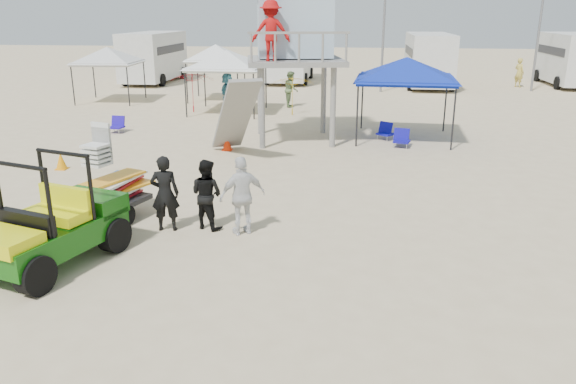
# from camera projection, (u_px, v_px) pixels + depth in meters

# --- Properties ---
(ground) EXTENTS (140.00, 140.00, 0.00)m
(ground) POSITION_uv_depth(u_px,v_px,m) (229.00, 337.00, 8.26)
(ground) COLOR beige
(ground) RESTS_ON ground
(utility_cart) EXTENTS (2.08, 2.99, 2.06)m
(utility_cart) POSITION_uv_depth(u_px,v_px,m) (47.00, 218.00, 10.27)
(utility_cart) COLOR #10500C
(utility_cart) RESTS_ON ground
(surf_trailer) EXTENTS (1.68, 2.38, 1.99)m
(surf_trailer) POSITION_uv_depth(u_px,v_px,m) (104.00, 188.00, 12.52)
(surf_trailer) COLOR black
(surf_trailer) RESTS_ON ground
(man_left) EXTENTS (0.67, 0.50, 1.67)m
(man_left) POSITION_uv_depth(u_px,v_px,m) (165.00, 193.00, 12.05)
(man_left) COLOR black
(man_left) RESTS_ON ground
(man_mid) EXTENTS (0.93, 0.84, 1.55)m
(man_mid) POSITION_uv_depth(u_px,v_px,m) (207.00, 194.00, 12.20)
(man_mid) COLOR black
(man_mid) RESTS_ON ground
(man_right) EXTENTS (1.07, 0.87, 1.71)m
(man_right) POSITION_uv_depth(u_px,v_px,m) (243.00, 196.00, 11.84)
(man_right) COLOR silver
(man_right) RESTS_ON ground
(lifeguard_tower) EXTENTS (3.94, 3.94, 5.35)m
(lifeguard_tower) POSITION_uv_depth(u_px,v_px,m) (293.00, 28.00, 19.82)
(lifeguard_tower) COLOR gray
(lifeguard_tower) RESTS_ON ground
(canopy_blue) EXTENTS (3.60, 3.60, 3.40)m
(canopy_blue) POSITION_uv_depth(u_px,v_px,m) (407.00, 61.00, 20.30)
(canopy_blue) COLOR black
(canopy_blue) RESTS_ON ground
(canopy_white_a) EXTENTS (3.29, 3.29, 3.28)m
(canopy_white_a) POSITION_uv_depth(u_px,v_px,m) (226.00, 53.00, 25.78)
(canopy_white_a) COLOR black
(canopy_white_a) RESTS_ON ground
(canopy_white_b) EXTENTS (3.21, 3.21, 3.22)m
(canopy_white_b) POSITION_uv_depth(u_px,v_px,m) (107.00, 50.00, 29.00)
(canopy_white_b) COLOR black
(canopy_white_b) RESTS_ON ground
(canopy_white_c) EXTENTS (2.98, 2.98, 3.32)m
(canopy_white_c) POSITION_uv_depth(u_px,v_px,m) (216.00, 47.00, 29.49)
(canopy_white_c) COLOR black
(canopy_white_c) RESTS_ON ground
(umbrella_a) EXTENTS (2.63, 2.65, 1.87)m
(umbrella_a) POSITION_uv_depth(u_px,v_px,m) (193.00, 93.00, 26.31)
(umbrella_a) COLOR #AE121C
(umbrella_a) RESTS_ON ground
(umbrella_b) EXTENTS (2.76, 2.76, 1.77)m
(umbrella_b) POSITION_uv_depth(u_px,v_px,m) (293.00, 96.00, 25.61)
(umbrella_b) COLOR gold
(umbrella_b) RESTS_ON ground
(cone_near) EXTENTS (0.34, 0.34, 0.50)m
(cone_near) POSITION_uv_depth(u_px,v_px,m) (227.00, 143.00, 19.27)
(cone_near) COLOR #FF2E08
(cone_near) RESTS_ON ground
(cone_far) EXTENTS (0.34, 0.34, 0.50)m
(cone_far) POSITION_uv_depth(u_px,v_px,m) (61.00, 161.00, 16.95)
(cone_far) COLOR orange
(cone_far) RESTS_ON ground
(beach_chair_a) EXTENTS (0.59, 0.63, 0.64)m
(beach_chair_a) POSITION_uv_depth(u_px,v_px,m) (117.00, 124.00, 22.13)
(beach_chair_a) COLOR #200FA6
(beach_chair_a) RESTS_ON ground
(beach_chair_b) EXTENTS (0.65, 0.70, 0.64)m
(beach_chair_b) POSITION_uv_depth(u_px,v_px,m) (402.00, 138.00, 19.74)
(beach_chair_b) COLOR #110E9A
(beach_chair_b) RESTS_ON ground
(beach_chair_c) EXTENTS (0.73, 0.84, 0.64)m
(beach_chair_c) POSITION_uv_depth(u_px,v_px,m) (386.00, 131.00, 20.94)
(beach_chair_c) COLOR #0F10AA
(beach_chair_c) RESTS_ON ground
(rv_far_left) EXTENTS (2.64, 6.80, 3.25)m
(rv_far_left) POSITION_uv_depth(u_px,v_px,m) (154.00, 55.00, 37.47)
(rv_far_left) COLOR silver
(rv_far_left) RESTS_ON ground
(rv_mid_left) EXTENTS (2.65, 6.50, 3.25)m
(rv_mid_left) POSITION_uv_depth(u_px,v_px,m) (290.00, 54.00, 37.80)
(rv_mid_left) COLOR silver
(rv_mid_left) RESTS_ON ground
(rv_mid_right) EXTENTS (2.64, 7.00, 3.25)m
(rv_mid_right) POSITION_uv_depth(u_px,v_px,m) (429.00, 57.00, 35.30)
(rv_mid_right) COLOR silver
(rv_mid_right) RESTS_ON ground
(rv_far_right) EXTENTS (2.64, 6.60, 3.25)m
(rv_far_right) POSITION_uv_depth(u_px,v_px,m) (571.00, 57.00, 35.64)
(rv_far_right) COLOR silver
(rv_far_right) RESTS_ON ground
(light_pole_left) EXTENTS (0.14, 0.14, 8.00)m
(light_pole_left) POSITION_uv_depth(u_px,v_px,m) (384.00, 22.00, 32.16)
(light_pole_left) COLOR slate
(light_pole_left) RESTS_ON ground
(light_pole_right) EXTENTS (0.14, 0.14, 8.00)m
(light_pole_right) POSITION_uv_depth(u_px,v_px,m) (540.00, 22.00, 32.50)
(light_pole_right) COLOR slate
(light_pole_right) RESTS_ON ground
(distant_beachgoers) EXTENTS (16.87, 12.62, 1.84)m
(distant_beachgoers) POSITION_uv_depth(u_px,v_px,m) (305.00, 87.00, 28.30)
(distant_beachgoers) COLOR gold
(distant_beachgoers) RESTS_ON ground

